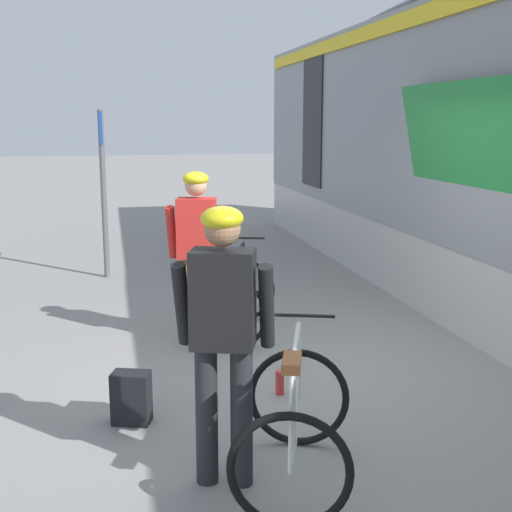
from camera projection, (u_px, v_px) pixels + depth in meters
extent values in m
plane|color=gray|center=(311.00, 370.00, 6.20)|extent=(80.00, 80.00, 0.00)
cube|color=black|center=(312.00, 121.00, 11.85)|extent=(0.03, 1.10, 2.29)
cylinder|color=#935B2D|center=(187.00, 301.00, 6.85)|extent=(0.14, 0.14, 0.90)
cylinder|color=#935B2D|center=(209.00, 301.00, 6.84)|extent=(0.14, 0.14, 0.90)
cube|color=red|center=(197.00, 228.00, 6.70)|extent=(0.43, 0.33, 0.60)
cylinder|color=red|center=(171.00, 232.00, 6.76)|extent=(0.15, 0.27, 0.56)
cylinder|color=red|center=(223.00, 233.00, 6.74)|extent=(0.15, 0.27, 0.56)
sphere|color=tan|center=(196.00, 185.00, 6.62)|extent=(0.22, 0.22, 0.22)
ellipsoid|color=yellow|center=(196.00, 179.00, 6.60)|extent=(0.32, 0.33, 0.14)
cylinder|color=#232328|center=(207.00, 415.00, 4.20)|extent=(0.14, 0.14, 0.90)
cylinder|color=#232328|center=(242.00, 417.00, 4.17)|extent=(0.14, 0.14, 0.90)
cube|color=black|center=(223.00, 299.00, 4.04)|extent=(0.44, 0.35, 0.60)
cylinder|color=black|center=(182.00, 304.00, 4.12)|extent=(0.17, 0.27, 0.56)
cylinder|color=black|center=(267.00, 307.00, 4.06)|extent=(0.17, 0.27, 0.56)
sphere|color=#9E7051|center=(222.00, 228.00, 3.95)|extent=(0.22, 0.22, 0.22)
ellipsoid|color=yellow|center=(222.00, 218.00, 3.94)|extent=(0.33, 0.34, 0.14)
torus|color=black|center=(244.00, 290.00, 7.69)|extent=(0.69, 0.26, 0.71)
torus|color=black|center=(233.00, 315.00, 6.69)|extent=(0.69, 0.26, 0.71)
cylinder|color=black|center=(240.00, 276.00, 7.29)|extent=(0.23, 0.63, 0.63)
cylinder|color=black|center=(239.00, 250.00, 7.11)|extent=(0.29, 0.82, 0.04)
cylinder|color=black|center=(236.00, 285.00, 6.87)|extent=(0.12, 0.27, 0.62)
cylinder|color=black|center=(235.00, 313.00, 6.87)|extent=(0.13, 0.35, 0.08)
cylinder|color=black|center=(234.00, 287.00, 6.69)|extent=(0.07, 0.14, 0.56)
cylinder|color=black|center=(243.00, 267.00, 7.61)|extent=(0.05, 0.09, 0.55)
cylinder|color=black|center=(243.00, 238.00, 7.52)|extent=(0.47, 0.16, 0.02)
cube|color=#4C2D19|center=(234.00, 254.00, 6.66)|extent=(0.17, 0.26, 0.06)
torus|color=black|center=(298.00, 398.00, 4.70)|extent=(0.69, 0.27, 0.71)
torus|color=black|center=(290.00, 472.00, 3.70)|extent=(0.69, 0.27, 0.71)
cylinder|color=white|center=(296.00, 383.00, 4.30)|extent=(0.24, 0.62, 0.63)
cylinder|color=white|center=(296.00, 344.00, 4.13)|extent=(0.31, 0.82, 0.04)
cylinder|color=white|center=(293.00, 412.00, 3.89)|extent=(0.12, 0.27, 0.62)
cylinder|color=white|center=(291.00, 460.00, 3.88)|extent=(0.14, 0.35, 0.08)
cylinder|color=white|center=(291.00, 421.00, 3.71)|extent=(0.07, 0.14, 0.56)
cylinder|color=white|center=(299.00, 361.00, 4.62)|extent=(0.06, 0.09, 0.55)
cylinder|color=black|center=(299.00, 315.00, 4.53)|extent=(0.46, 0.17, 0.02)
cube|color=#4C2D19|center=(292.00, 363.00, 3.67)|extent=(0.17, 0.26, 0.06)
cube|color=black|center=(131.00, 398.00, 5.08)|extent=(0.32, 0.26, 0.40)
cylinder|color=red|center=(280.00, 383.00, 5.63)|extent=(0.07, 0.07, 0.20)
cylinder|color=#595B60|center=(104.00, 195.00, 9.64)|extent=(0.08, 0.08, 2.40)
cube|color=#193F99|center=(101.00, 128.00, 9.45)|extent=(0.04, 0.70, 0.44)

